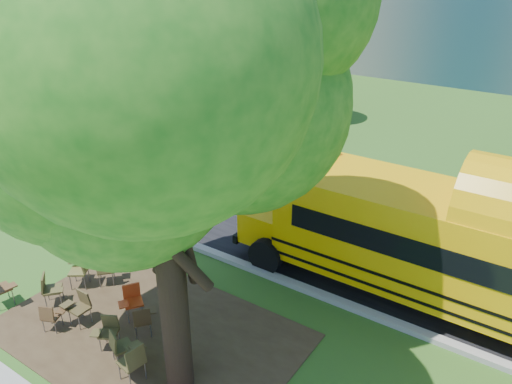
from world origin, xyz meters
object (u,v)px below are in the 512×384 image
Objects in this scene: bg_car_red at (150,115)px; school_bus at (499,260)px; chair_3 at (80,304)px; chair_11 at (143,318)px; chair_1 at (50,287)px; bg_car_silver at (128,110)px; main_tree at (157,117)px; pedestrian_a at (119,84)px; black_car at (196,172)px; chair_4 at (120,345)px; chair_6 at (134,359)px; chair_7 at (174,351)px; chair_5 at (108,329)px; chair_9 at (80,267)px; chair_10 at (132,298)px; chair_2 at (51,315)px; bg_car_white at (32,88)px; chair_8 at (106,268)px; pedestrian_b at (93,77)px.

school_bus is at bearing -129.05° from bg_car_red.
chair_3 is 1.03× the size of chair_11.
chair_1 is 15.42m from bg_car_silver.
main_tree reaches higher than pedestrian_a.
chair_4 is at bearing -172.80° from black_car.
chair_7 is (0.46, 0.72, -0.10)m from chair_6.
chair_1 reaches higher than chair_5.
chair_7 is 0.84× the size of chair_9.
chair_10 is at bearing 65.55° from chair_1.
chair_11 is (1.91, 1.09, 0.05)m from chair_2.
main_tree reaches higher than bg_car_white.
chair_3 is 0.21× the size of bg_car_white.
pedestrian_a is (-14.38, 13.50, 0.36)m from chair_8.
chair_4 is (-1.43, -0.29, -5.23)m from main_tree.
school_bus is at bearing -105.86° from bg_car_white.
main_tree is 2.40× the size of bg_car_silver.
chair_1 is 2.80m from chair_11.
chair_3 is at bearing 42.83° from chair_1.
chair_7 is at bearing -23.69° from chair_6.
chair_9 reaches higher than chair_4.
bg_car_silver is 2.15× the size of pedestrian_a.
bg_car_white is 10.09m from bg_car_red.
main_tree reaches higher than chair_4.
chair_3 is 22.93m from bg_car_white.
bg_car_white is at bearing -154.44° from chair_7.
chair_7 is at bearing 105.40° from chair_10.
bg_car_silver is (-12.25, 12.00, 0.14)m from chair_5.
chair_9 reaches higher than chair_11.
school_bus is 14.41× the size of chair_11.
chair_3 is (-3.26, 0.11, -5.22)m from main_tree.
school_bus is 15.90× the size of chair_2.
chair_3 is at bearing -160.54° from bg_car_red.
chair_2 is at bearing -151.78° from chair_4.
pedestrian_b reaches higher than chair_3.
chair_11 is 15.92m from bg_car_red.
chair_5 is 0.50× the size of pedestrian_b.
chair_9 is 21.39m from bg_car_white.
school_bus is 10.46m from chair_2.
chair_11 reaches higher than chair_5.
chair_6 is (1.24, -0.39, 0.09)m from chair_5.
pedestrian_b is (-20.54, 15.98, 0.22)m from chair_6.
chair_10 is (-1.56, 1.41, -0.04)m from chair_6.
chair_4 is 17.77m from bg_car_silver.
chair_10 is at bearing 26.46° from chair_2.
pedestrian_b is (-16.91, 14.43, 0.23)m from chair_9.
chair_4 is 1.02× the size of chair_11.
chair_6 is 0.23× the size of bg_car_white.
chair_4 is 1.57m from chair_10.
pedestrian_b is (-21.36, 15.52, -4.94)m from main_tree.
chair_11 is (1.60, 0.51, -0.02)m from chair_3.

